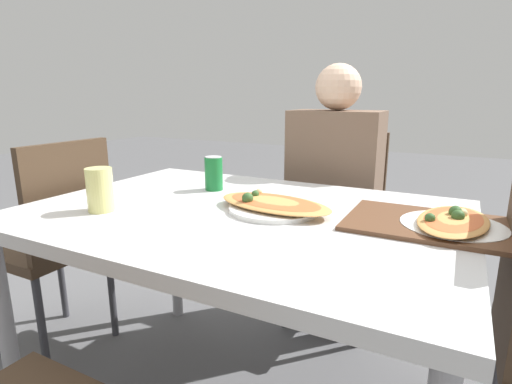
# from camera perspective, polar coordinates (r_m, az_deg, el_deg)

# --- Properties ---
(dining_table) EXTENTS (1.32, 0.93, 0.74)m
(dining_table) POSITION_cam_1_polar(r_m,az_deg,el_deg) (1.25, -2.23, -5.49)
(dining_table) COLOR silver
(dining_table) RESTS_ON ground_plane
(chair_far_seated) EXTENTS (0.40, 0.40, 0.91)m
(chair_far_seated) POSITION_cam_1_polar(r_m,az_deg,el_deg) (1.97, 11.66, -3.15)
(chair_far_seated) COLOR #3F2D1E
(chair_far_seated) RESTS_ON ground_plane
(chair_side_left) EXTENTS (0.40, 0.40, 0.91)m
(chair_side_left) POSITION_cam_1_polar(r_m,az_deg,el_deg) (1.83, -26.73, -5.69)
(chair_side_left) COLOR #3F2D1E
(chair_side_left) RESTS_ON ground_plane
(person_seated) EXTENTS (0.40, 0.25, 1.21)m
(person_seated) POSITION_cam_1_polar(r_m,az_deg,el_deg) (1.81, 10.96, 1.80)
(person_seated) COLOR #2D2D38
(person_seated) RESTS_ON ground_plane
(pizza_main) EXTENTS (0.40, 0.28, 0.06)m
(pizza_main) POSITION_cam_1_polar(r_m,az_deg,el_deg) (1.22, 2.55, -1.84)
(pizza_main) COLOR white
(pizza_main) RESTS_ON dining_table
(soda_can) EXTENTS (0.07, 0.07, 0.12)m
(soda_can) POSITION_cam_1_polar(r_m,az_deg,el_deg) (1.49, -6.06, 2.67)
(soda_can) COLOR #197233
(soda_can) RESTS_ON dining_table
(drink_glass) EXTENTS (0.08, 0.08, 0.13)m
(drink_glass) POSITION_cam_1_polar(r_m,az_deg,el_deg) (1.29, -21.39, 0.31)
(drink_glass) COLOR #E0DB7F
(drink_glass) RESTS_ON dining_table
(serving_tray) EXTENTS (0.40, 0.31, 0.01)m
(serving_tray) POSITION_cam_1_polar(r_m,az_deg,el_deg) (1.18, 22.87, -4.16)
(serving_tray) COLOR brown
(serving_tray) RESTS_ON dining_table
(pizza_second) EXTENTS (0.26, 0.33, 0.06)m
(pizza_second) POSITION_cam_1_polar(r_m,az_deg,el_deg) (1.17, 26.31, -3.95)
(pizza_second) COLOR white
(pizza_second) RESTS_ON dining_table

